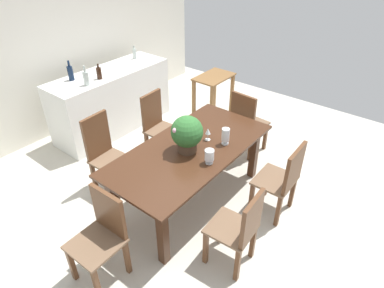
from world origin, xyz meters
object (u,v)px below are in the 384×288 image
Objects in this scene: chair_far_left at (105,152)px; wine_bottle_tall at (99,73)px; side_table at (214,86)px; chair_head_end at (103,232)px; crystal_vase_left at (209,156)px; wine_glass at (208,132)px; wine_bottle_dark at (135,53)px; dining_table at (190,157)px; wine_bottle_amber at (71,73)px; chair_near_left at (240,228)px; flower_centerpiece at (187,133)px; kitchen_counter at (112,101)px; chair_near_right at (284,178)px; chair_foot_end at (246,121)px; crystal_vase_center_near at (226,135)px; chair_far_right at (157,123)px; wine_bottle_clear at (86,78)px.

chair_far_left is 1.37m from wine_bottle_tall.
side_table is (1.62, -0.90, -0.52)m from wine_bottle_tall.
crystal_vase_left is (1.19, -0.33, 0.34)m from chair_head_end.
wine_bottle_dark is at bearing 66.10° from wine_glass.
dining_table is 7.03× the size of wine_bottle_amber.
chair_far_left reaches higher than chair_near_left.
kitchen_counter is (0.65, 2.09, -0.50)m from flower_centerpiece.
side_table is (1.49, 2.01, 0.02)m from chair_near_right.
chair_foot_end reaches higher than chair_near_right.
chair_near_right is at bearing 175.96° from chair_near_left.
dining_table is 2.03m from wine_bottle_tall.
crystal_vase_left is (0.36, 0.62, 0.35)m from chair_near_left.
crystal_vase_center_near is 0.89× the size of wine_bottle_tall.
wine_glass is (1.54, -0.05, 0.36)m from chair_head_end.
kitchen_counter is at bearing 22.60° from chair_foot_end.
chair_foot_end is 1.41m from flower_centerpiece.
chair_near_left is 0.91× the size of chair_far_left.
crystal_vase_center_near is at bearing -99.75° from chair_far_right.
crystal_vase_left reaches higher than wine_glass.
wine_glass is (0.26, -0.05, 0.23)m from dining_table.
kitchen_counter reaches higher than crystal_vase_center_near.
chair_near_left reaches higher than side_table.
chair_head_end is at bearing -139.16° from wine_bottle_dark.
chair_near_left is 1.13m from flower_centerpiece.
crystal_vase_center_near is 0.10× the size of kitchen_counter.
wine_bottle_tall is (0.28, -0.28, -0.02)m from wine_bottle_amber.
flower_centerpiece reaches higher than crystal_vase_center_near.
wine_bottle_dark is 0.96× the size of wine_bottle_tall.
chair_head_end is 6.09× the size of wine_glass.
crystal_vase_center_near is 2.51m from wine_bottle_amber.
dining_table is 2.22m from side_table.
chair_far_left is at bearing 105.84° from crystal_vase_left.
kitchen_counter is at bearing -170.74° from wine_bottle_dark.
wine_glass is at bearing -84.71° from wine_bottle_amber.
dining_table is at bearing 1.99° from flower_centerpiece.
dining_table is 0.35m from wine_glass.
wine_bottle_dark is at bearing 121.21° from side_table.
side_table is at bearing 34.04° from crystal_vase_left.
wine_bottle_clear is at bearing 85.68° from crystal_vase_left.
chair_near_right is at bearing -87.46° from wine_bottle_tall.
chair_near_right is 0.48× the size of kitchen_counter.
crystal_vase_center_near is 0.27× the size of side_table.
flower_centerpiece is 0.35m from crystal_vase_left.
chair_far_left reaches higher than chair_far_right.
crystal_vase_center_near is at bearing -90.40° from wine_bottle_tall.
wine_glass is at bearing -98.75° from kitchen_counter.
chair_near_right is 2.96m from wine_bottle_tall.
chair_near_right is at bearing -82.66° from wine_bottle_amber.
chair_foot_end reaches higher than chair_far_right.
chair_near_right reaches higher than wine_glass.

